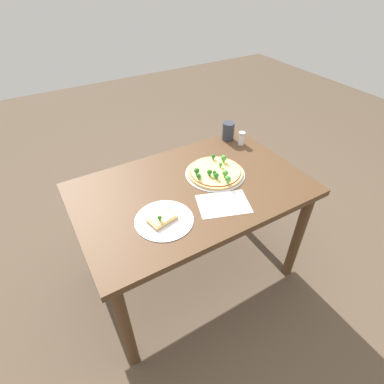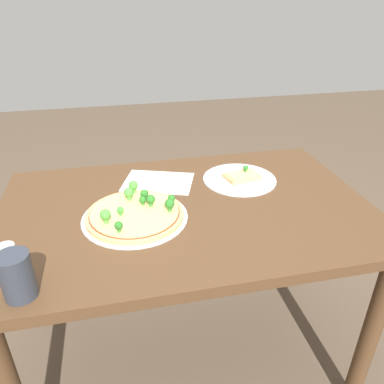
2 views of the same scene
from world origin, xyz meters
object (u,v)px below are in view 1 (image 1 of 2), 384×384
Objects in this scene: pizza_tray_slice at (163,220)px; drinking_cup at (228,131)px; pizza_tray_whole at (215,172)px; dining_table at (192,201)px; condiment_shaker at (242,138)px.

drinking_cup is at bearing 33.65° from pizza_tray_slice.
drinking_cup is (0.71, 0.48, 0.05)m from pizza_tray_slice.
drinking_cup is at bearing 44.43° from pizza_tray_whole.
dining_table is 3.68× the size of pizza_tray_whole.
pizza_tray_whole is (0.17, 0.03, 0.12)m from dining_table.
dining_table is 14.76× the size of condiment_shaker.
condiment_shaker is (0.04, -0.09, -0.02)m from drinking_cup.
dining_table is 0.59m from drinking_cup.
condiment_shaker reaches higher than pizza_tray_whole.
drinking_cup reaches higher than pizza_tray_slice.
dining_table is 0.21m from pizza_tray_whole.
pizza_tray_slice is at bearing -146.35° from drinking_cup.
dining_table is 4.44× the size of pizza_tray_slice.
dining_table is at bearing -145.48° from drinking_cup.
pizza_tray_whole is 0.39m from condiment_shaker.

